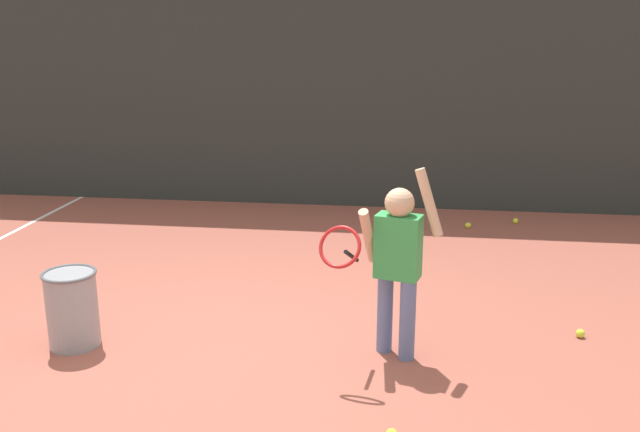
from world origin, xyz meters
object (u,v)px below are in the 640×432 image
at_px(tennis_ball_1, 516,221).
at_px(tennis_ball_2, 580,333).
at_px(ball_hopper, 72,308).
at_px(tennis_ball_3, 468,225).
at_px(tennis_player, 396,257).
at_px(tennis_ball_4, 406,215).

height_order(tennis_ball_1, tennis_ball_2, same).
distance_m(ball_hopper, tennis_ball_3, 4.61).
height_order(tennis_player, tennis_ball_4, tennis_player).
height_order(tennis_ball_2, tennis_ball_3, same).
bearing_deg(tennis_ball_2, tennis_ball_3, 102.23).
xyz_separation_m(tennis_ball_1, tennis_ball_4, (-1.28, 0.11, 0.00)).
bearing_deg(ball_hopper, tennis_ball_3, 48.54).
relative_size(tennis_ball_2, tennis_ball_4, 1.00).
bearing_deg(ball_hopper, tennis_ball_2, 9.43).
xyz_separation_m(tennis_ball_1, tennis_ball_2, (0.05, -3.11, 0.00)).
height_order(ball_hopper, tennis_ball_4, ball_hopper).
bearing_deg(tennis_ball_4, ball_hopper, -121.44).
relative_size(tennis_ball_1, tennis_ball_2, 1.00).
height_order(tennis_ball_1, tennis_ball_3, same).
bearing_deg(ball_hopper, tennis_player, 3.41).
xyz_separation_m(tennis_ball_2, tennis_ball_3, (-0.62, 2.84, 0.00)).
xyz_separation_m(tennis_player, ball_hopper, (-2.29, -0.14, -0.44)).
bearing_deg(ball_hopper, tennis_ball_4, 58.56).
xyz_separation_m(ball_hopper, tennis_ball_2, (3.67, 0.61, -0.26)).
bearing_deg(tennis_player, tennis_ball_1, 84.58).
relative_size(tennis_ball_2, tennis_ball_3, 1.00).
relative_size(tennis_ball_1, tennis_ball_3, 1.00).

